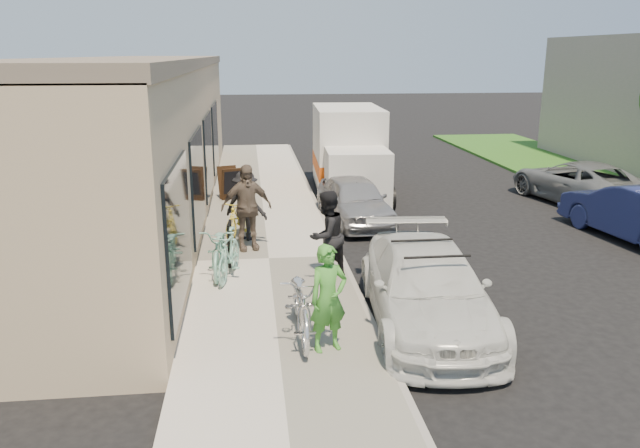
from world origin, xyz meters
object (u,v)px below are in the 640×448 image
far_car_gray (578,182)px  bystander_a (246,206)px  cruiser_bike_b (220,249)px  sedan_silver (355,200)px  moving_truck (349,156)px  far_car_blue (638,212)px  cruiser_bike_a (229,254)px  woman_rider (328,298)px  bike_rack (230,239)px  sedan_white (426,287)px  cruiser_bike_c (239,218)px  bystander_b (246,207)px  tandem_bike (302,302)px  sandwich_board (230,183)px  man_standing (327,236)px

far_car_gray → bystander_a: bearing=7.3°
cruiser_bike_b → sedan_silver: bearing=52.1°
moving_truck → far_car_gray: bearing=-16.0°
moving_truck → far_car_blue: 8.55m
bystander_a → far_car_gray: bearing=-132.8°
cruiser_bike_a → woman_rider: bearing=-52.6°
bike_rack → cruiser_bike_a: size_ratio=0.56×
sedan_white → bystander_a: bearing=126.3°
cruiser_bike_c → far_car_blue: bearing=16.5°
bike_rack → far_car_gray: 11.31m
bystander_b → cruiser_bike_c: bearing=88.5°
bystander_a → sedan_white: bearing=150.5°
bystander_b → bystander_a: bearing=79.1°
sedan_white → bystander_b: (-2.89, 4.01, 0.44)m
tandem_bike → bystander_b: bystander_b is taller
bike_rack → sedan_white: sedan_white is taller
cruiser_bike_b → cruiser_bike_c: size_ratio=1.20×
sandwich_board → moving_truck: 3.99m
tandem_bike → cruiser_bike_b: tandem_bike is taller
far_car_gray → woman_rider: (-8.67, -8.98, 0.31)m
sedan_white → sedan_silver: (-0.09, 6.44, -0.04)m
sedan_white → cruiser_bike_c: bearing=126.6°
bystander_a → woman_rider: bearing=130.7°
tandem_bike → man_standing: (0.68, 2.42, 0.32)m
far_car_gray → tandem_bike: bearing=32.4°
far_car_gray → far_car_blue: bearing=70.6°
bike_rack → moving_truck: (3.61, 7.17, 0.51)m
bike_rack → sandwich_board: 5.92m
cruiser_bike_c → bike_rack: bearing=-73.5°
bystander_a → bystander_b: (0.02, -0.77, 0.14)m
sedan_silver → moving_truck: bearing=77.2°
moving_truck → woman_rider: bearing=-97.8°
sandwich_board → bystander_b: bystander_b is taller
moving_truck → far_car_gray: size_ratio=1.21×
far_car_blue → cruiser_bike_c: far_car_blue is taller
sedan_silver → cruiser_bike_c: bearing=-159.9°
sedan_silver → bystander_a: bystander_a is taller
bike_rack → far_car_blue: size_ratio=0.21×
bike_rack → tandem_bike: size_ratio=0.42×
sedan_silver → tandem_bike: sedan_silver is taller
far_car_gray → cruiser_bike_b: 11.71m
sedan_silver → man_standing: 4.69m
cruiser_bike_c → bystander_a: size_ratio=0.96×
bike_rack → bystander_a: bystander_a is taller
cruiser_bike_a → moving_truck: bearing=78.1°
woman_rider → far_car_gray: bearing=27.5°
moving_truck → far_car_blue: size_ratio=1.32×
bike_rack → bystander_a: (0.33, 1.70, 0.28)m
sandwich_board → bystander_b: 5.03m
bike_rack → far_car_gray: far_car_gray is taller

